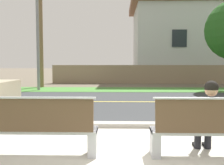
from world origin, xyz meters
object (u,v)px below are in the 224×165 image
seated_person_white (209,115)px  streetlamp (38,20)px  bench_left (35,128)px  bench_right (215,130)px

seated_person_white → streetlamp: streetlamp is taller
bench_left → seated_person_white: (2.88, 0.17, 0.21)m
bench_left → bench_right: bearing=0.0°
bench_right → seated_person_white: 0.28m
seated_person_white → streetlamp: (-6.09, 10.69, 3.30)m
bench_right → streetlamp: (-6.14, 10.86, 3.51)m
bench_right → seated_person_white: size_ratio=1.63×
streetlamp → bench_right: bearing=-60.5°
bench_left → seated_person_white: 2.89m
bench_left → streetlamp: size_ratio=0.29×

